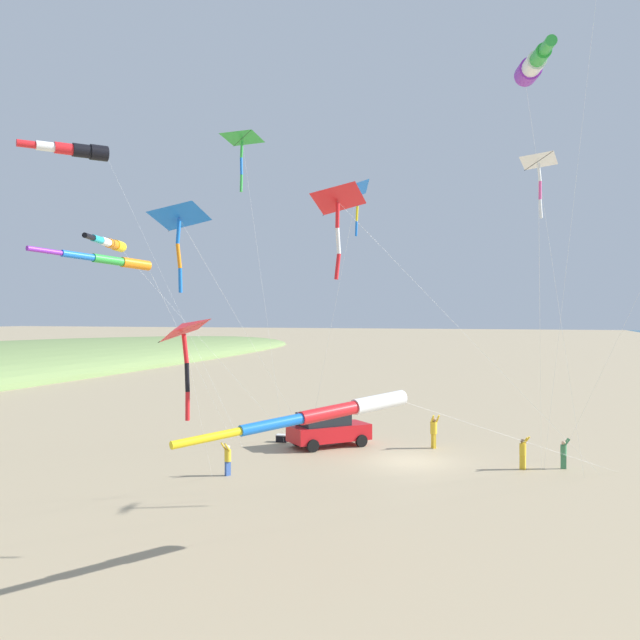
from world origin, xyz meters
The scene contains 18 objects.
ground_plane centered at (0.00, 0.00, 0.00)m, with size 600.00×600.00×0.00m, color tan.
parked_car centered at (4.88, -2.07, 0.95)m, with size 4.33×4.37×1.85m.
cooler_box centered at (7.67, -2.48, 0.21)m, with size 0.62×0.42×0.42m.
person_adult_flyer centered at (-0.60, -3.40, 0.98)m, with size 0.61×0.65×1.81m.
person_child_green_jacket centered at (7.14, 5.40, 0.81)m, with size 0.47×0.53×1.49m.
person_child_grey_jacket centered at (-6.97, -0.61, 0.77)m, with size 0.46×0.38×1.41m.
person_bystander_far centered at (-5.19, 0.11, 0.83)m, with size 0.53×0.45×1.53m.
kite_delta_rainbow_low_near centered at (8.32, 1.35, 15.94)m, with size 2.13×4.75×16.35m.
kite_delta_checkered_midright centered at (1.35, 7.96, 11.37)m, with size 10.91×9.17×11.99m.
kite_windsock_small_distant centered at (14.44, 3.73, 10.65)m, with size 7.12×11.22×10.93m.
kite_windsock_magenta_far_left centered at (-0.28, 13.66, 4.32)m, with size 11.91×18.47×4.76m.
kite_delta_orange_high_right centered at (-5.79, 10.36, 11.73)m, with size 1.43×11.15×12.05m.
kite_delta_long_streamer_right centered at (7.63, 8.68, 10.92)m, with size 2.30×13.25×11.52m.
kite_delta_blue_topmost centered at (2.47, 1.02, 13.04)m, with size 4.71×5.81×13.56m.
kite_windsock_teal_far_right centered at (11.79, 7.31, 9.45)m, with size 2.50×13.02×9.75m.
kite_windsock_striped_overhead centered at (19.04, 0.44, 16.42)m, with size 11.87×4.24×16.89m.
kite_windsock_yellow_midlevel centered at (-5.65, 8.29, 15.48)m, with size 2.78×9.75×15.97m.
kite_delta_long_streamer_left centered at (4.37, 14.02, 6.59)m, with size 4.15×9.33×7.07m.
Camera 1 is at (-5.75, 31.48, 7.09)m, focal length 36.86 mm.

